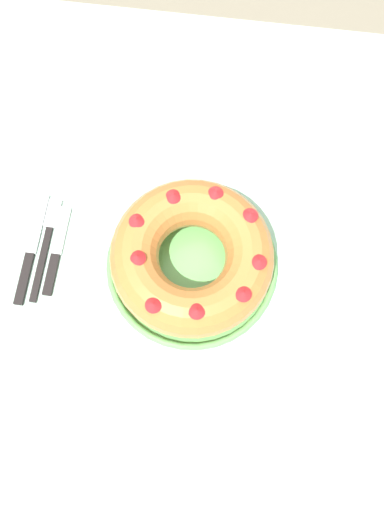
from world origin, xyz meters
TOP-DOWN VIEW (x-y plane):
  - ground_plane at (0.00, 0.00)m, footprint 8.00×8.00m
  - dining_table at (0.00, 0.00)m, footprint 1.40×1.17m
  - serving_dish at (-0.03, 0.02)m, footprint 0.31×0.31m
  - bundt_cake at (-0.03, 0.02)m, footprint 0.28×0.28m
  - fork at (-0.30, 0.03)m, footprint 0.02×0.20m
  - serving_knife at (-0.32, 0.00)m, footprint 0.02×0.21m
  - cake_knife at (-0.28, 0.01)m, footprint 0.02×0.17m
  - napkin at (0.26, 0.04)m, footprint 0.18×0.14m

SIDE VIEW (x-z plane):
  - ground_plane at x=0.00m, z-range 0.00..0.00m
  - dining_table at x=0.00m, z-range 0.30..1.07m
  - napkin at x=0.26m, z-range 0.77..0.77m
  - fork at x=-0.30m, z-range 0.77..0.78m
  - cake_knife at x=-0.28m, z-range 0.77..0.78m
  - serving_knife at x=-0.32m, z-range 0.77..0.78m
  - serving_dish at x=-0.03m, z-range 0.77..0.79m
  - bundt_cake at x=-0.03m, z-range 0.79..0.88m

